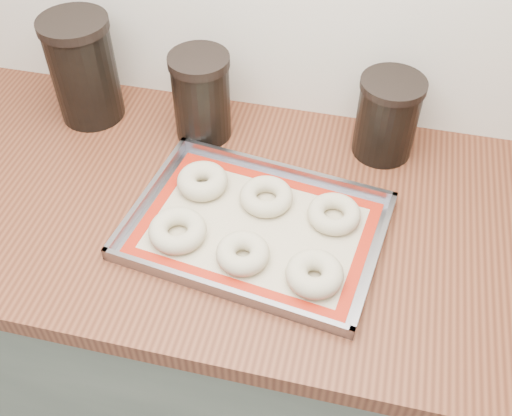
% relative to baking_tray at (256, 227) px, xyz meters
% --- Properties ---
extents(cabinet, '(3.00, 0.65, 0.86)m').
position_rel_baking_tray_xyz_m(cabinet, '(-0.08, 0.05, -0.48)').
color(cabinet, slate).
rests_on(cabinet, floor).
extents(countertop, '(3.06, 0.68, 0.04)m').
position_rel_baking_tray_xyz_m(countertop, '(-0.08, 0.05, -0.03)').
color(countertop, brown).
rests_on(countertop, cabinet).
extents(baking_tray, '(0.50, 0.39, 0.03)m').
position_rel_baking_tray_xyz_m(baking_tray, '(0.00, 0.00, 0.00)').
color(baking_tray, gray).
rests_on(baking_tray, countertop).
extents(baking_mat, '(0.46, 0.34, 0.00)m').
position_rel_baking_tray_xyz_m(baking_mat, '(0.00, 0.00, -0.00)').
color(baking_mat, '#C6B793').
rests_on(baking_mat, baking_tray).
extents(bagel_front_left, '(0.11, 0.11, 0.04)m').
position_rel_baking_tray_xyz_m(bagel_front_left, '(-0.13, -0.05, 0.02)').
color(bagel_front_left, '#C0B595').
rests_on(bagel_front_left, baking_mat).
extents(bagel_front_mid, '(0.13, 0.13, 0.04)m').
position_rel_baking_tray_xyz_m(bagel_front_mid, '(-0.01, -0.08, 0.02)').
color(bagel_front_mid, '#C0B595').
rests_on(bagel_front_mid, baking_mat).
extents(bagel_front_right, '(0.11, 0.11, 0.04)m').
position_rel_baking_tray_xyz_m(bagel_front_right, '(0.12, -0.09, 0.02)').
color(bagel_front_right, '#C0B595').
rests_on(bagel_front_right, baking_mat).
extents(bagel_back_left, '(0.12, 0.12, 0.04)m').
position_rel_baking_tray_xyz_m(bagel_back_left, '(-0.13, 0.08, 0.02)').
color(bagel_back_left, '#C0B595').
rests_on(bagel_back_left, baking_mat).
extents(bagel_back_mid, '(0.11, 0.11, 0.03)m').
position_rel_baking_tray_xyz_m(bagel_back_mid, '(0.00, 0.07, 0.01)').
color(bagel_back_mid, '#C0B595').
rests_on(bagel_back_mid, baking_mat).
extents(bagel_back_right, '(0.11, 0.11, 0.03)m').
position_rel_baking_tray_xyz_m(bagel_back_right, '(0.14, 0.05, 0.01)').
color(bagel_back_right, '#C0B595').
rests_on(bagel_back_right, baking_mat).
extents(canister_left, '(0.15, 0.15, 0.23)m').
position_rel_baking_tray_xyz_m(canister_left, '(-0.44, 0.26, 0.11)').
color(canister_left, black).
rests_on(canister_left, countertop).
extents(canister_mid, '(0.12, 0.12, 0.19)m').
position_rel_baking_tray_xyz_m(canister_mid, '(-0.18, 0.25, 0.09)').
color(canister_mid, black).
rests_on(canister_mid, countertop).
extents(canister_right, '(0.13, 0.13, 0.18)m').
position_rel_baking_tray_xyz_m(canister_right, '(0.21, 0.28, 0.08)').
color(canister_right, black).
rests_on(canister_right, countertop).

